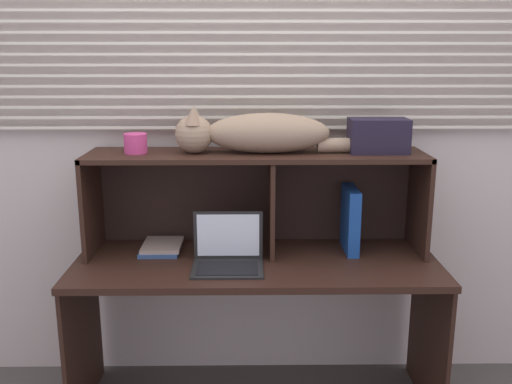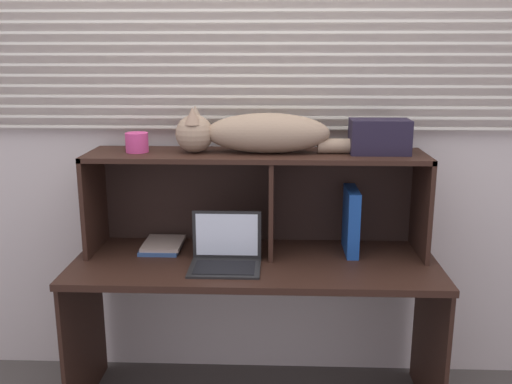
{
  "view_description": "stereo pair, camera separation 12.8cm",
  "coord_description": "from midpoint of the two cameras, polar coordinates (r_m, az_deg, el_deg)",
  "views": [
    {
      "loc": [
        -0.03,
        -2.17,
        1.62
      ],
      "look_at": [
        0.0,
        0.33,
        1.0
      ],
      "focal_mm": 39.9,
      "sensor_mm": 36.0,
      "label": 1
    },
    {
      "loc": [
        0.1,
        -2.17,
        1.62
      ],
      "look_at": [
        0.0,
        0.33,
        1.0
      ],
      "focal_mm": 39.9,
      "sensor_mm": 36.0,
      "label": 2
    }
  ],
  "objects": [
    {
      "name": "small_basket",
      "position": [
        2.6,
        -10.47,
        4.9
      ],
      "size": [
        0.1,
        0.1,
        0.09
      ],
      "primitive_type": "cylinder",
      "color": "#CE3F7E",
      "rests_on": "hutch_shelf_unit"
    },
    {
      "name": "binder_upright",
      "position": [
        2.64,
        10.88,
        -2.85
      ],
      "size": [
        0.05,
        0.23,
        0.3
      ],
      "primitive_type": "cube",
      "color": "#184495",
      "rests_on": "desk"
    },
    {
      "name": "book_stack",
      "position": [
        2.7,
        -8.02,
        -5.34
      ],
      "size": [
        0.19,
        0.23,
        0.03
      ],
      "color": "#315084",
      "rests_on": "desk"
    },
    {
      "name": "hutch_shelf_unit",
      "position": [
        2.6,
        1.61,
        1.12
      ],
      "size": [
        1.51,
        0.34,
        0.46
      ],
      "color": "black",
      "rests_on": "desk"
    },
    {
      "name": "cat",
      "position": [
        2.53,
        1.55,
        5.89
      ],
      "size": [
        0.98,
        0.19,
        0.21
      ],
      "color": "#9A7F65",
      "rests_on": "hutch_shelf_unit"
    },
    {
      "name": "laptop",
      "position": [
        2.46,
        -1.58,
        -6.35
      ],
      "size": [
        0.3,
        0.23,
        0.23
      ],
      "color": "black",
      "rests_on": "desk"
    },
    {
      "name": "desk",
      "position": [
        2.59,
        1.33,
        -9.5
      ],
      "size": [
        1.61,
        0.61,
        0.72
      ],
      "color": "black",
      "rests_on": "ground"
    },
    {
      "name": "back_panel_with_blinds",
      "position": [
        2.74,
        1.52,
        6.44
      ],
      "size": [
        4.4,
        0.08,
        2.5
      ],
      "color": "beige",
      "rests_on": "ground"
    },
    {
      "name": "storage_box",
      "position": [
        2.58,
        13.68,
        5.41
      ],
      "size": [
        0.26,
        0.15,
        0.15
      ],
      "primitive_type": "cube",
      "color": "black",
      "rests_on": "hutch_shelf_unit"
    }
  ]
}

